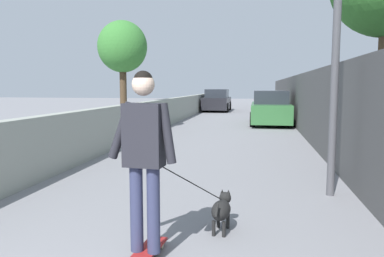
{
  "coord_description": "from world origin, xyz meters",
  "views": [
    {
      "loc": [
        -1.03,
        -1.15,
        1.73
      ],
      "look_at": [
        5.51,
        -0.02,
        1.0
      ],
      "focal_mm": 35.72,
      "sensor_mm": 36.0,
      "label": 1
    }
  ],
  "objects_px": {
    "tree_left_far": "(122,48)",
    "person_skateboarder": "(144,147)",
    "skateboard": "(146,253)",
    "lamp_post": "(337,11)",
    "dog": "(221,209)",
    "car_far": "(217,101)",
    "car_near": "(270,109)"
  },
  "relations": [
    {
      "from": "person_skateboarder",
      "to": "car_near",
      "type": "relative_size",
      "value": 0.42
    },
    {
      "from": "lamp_post",
      "to": "dog",
      "type": "relative_size",
      "value": 3.44
    },
    {
      "from": "person_skateboarder",
      "to": "car_near",
      "type": "distance_m",
      "value": 14.44
    },
    {
      "from": "car_far",
      "to": "skateboard",
      "type": "bearing_deg",
      "value": -175.63
    },
    {
      "from": "tree_left_far",
      "to": "skateboard",
      "type": "bearing_deg",
      "value": -159.02
    },
    {
      "from": "tree_left_far",
      "to": "car_far",
      "type": "bearing_deg",
      "value": -9.89
    },
    {
      "from": "skateboard",
      "to": "car_far",
      "type": "relative_size",
      "value": 0.2
    },
    {
      "from": "car_far",
      "to": "lamp_post",
      "type": "bearing_deg",
      "value": -168.94
    },
    {
      "from": "skateboard",
      "to": "dog",
      "type": "relative_size",
      "value": 0.67
    },
    {
      "from": "person_skateboarder",
      "to": "car_far",
      "type": "xyz_separation_m",
      "value": [
        23.33,
        1.78,
        -0.43
      ]
    },
    {
      "from": "lamp_post",
      "to": "skateboard",
      "type": "height_order",
      "value": "lamp_post"
    },
    {
      "from": "lamp_post",
      "to": "car_far",
      "type": "bearing_deg",
      "value": 11.06
    },
    {
      "from": "lamp_post",
      "to": "dog",
      "type": "bearing_deg",
      "value": 139.1
    },
    {
      "from": "lamp_post",
      "to": "person_skateboarder",
      "type": "bearing_deg",
      "value": 140.27
    },
    {
      "from": "lamp_post",
      "to": "tree_left_far",
      "type": "bearing_deg",
      "value": 38.86
    },
    {
      "from": "skateboard",
      "to": "person_skateboarder",
      "type": "height_order",
      "value": "person_skateboarder"
    },
    {
      "from": "dog",
      "to": "tree_left_far",
      "type": "bearing_deg",
      "value": 26.09
    },
    {
      "from": "dog",
      "to": "car_far",
      "type": "xyz_separation_m",
      "value": [
        22.44,
        2.46,
        0.44
      ]
    },
    {
      "from": "person_skateboarder",
      "to": "car_near",
      "type": "bearing_deg",
      "value": -6.56
    },
    {
      "from": "tree_left_far",
      "to": "person_skateboarder",
      "type": "xyz_separation_m",
      "value": [
        -10.49,
        -4.02,
        -2.04
      ]
    },
    {
      "from": "lamp_post",
      "to": "car_far",
      "type": "xyz_separation_m",
      "value": [
        20.63,
        4.03,
        -2.16
      ]
    },
    {
      "from": "tree_left_far",
      "to": "car_far",
      "type": "relative_size",
      "value": 1.02
    },
    {
      "from": "skateboard",
      "to": "car_near",
      "type": "height_order",
      "value": "car_near"
    },
    {
      "from": "skateboard",
      "to": "dog",
      "type": "bearing_deg",
      "value": -37.24
    },
    {
      "from": "person_skateboarder",
      "to": "car_near",
      "type": "height_order",
      "value": "person_skateboarder"
    },
    {
      "from": "skateboard",
      "to": "car_far",
      "type": "bearing_deg",
      "value": 4.37
    },
    {
      "from": "tree_left_far",
      "to": "dog",
      "type": "distance_m",
      "value": 11.08
    },
    {
      "from": "lamp_post",
      "to": "skateboard",
      "type": "bearing_deg",
      "value": 140.27
    },
    {
      "from": "skateboard",
      "to": "person_skateboarder",
      "type": "xyz_separation_m",
      "value": [
        0.0,
        0.0,
        1.08
      ]
    },
    {
      "from": "tree_left_far",
      "to": "lamp_post",
      "type": "xyz_separation_m",
      "value": [
        -7.78,
        -6.27,
        -0.31
      ]
    },
    {
      "from": "tree_left_far",
      "to": "lamp_post",
      "type": "relative_size",
      "value": 1.01
    },
    {
      "from": "tree_left_far",
      "to": "car_far",
      "type": "height_order",
      "value": "tree_left_far"
    }
  ]
}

